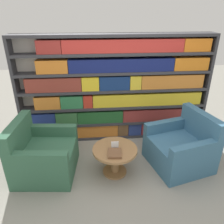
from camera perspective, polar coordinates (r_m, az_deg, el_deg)
The scene contains 7 objects.
ground_plane at distance 3.48m, azimuth 2.87°, elevation -17.39°, with size 14.00×14.00×0.00m, color gray.
bookshelf at distance 4.11m, azimuth 1.34°, elevation 5.64°, with size 3.54×0.30×1.99m.
armchair_left at distance 3.60m, azimuth -17.54°, elevation -10.87°, with size 0.95×0.96×0.88m.
armchair_right at distance 3.78m, azimuth 17.62°, elevation -8.98°, with size 1.07×1.07×0.88m.
coffee_table at distance 3.41m, azimuth 0.75°, elevation -11.29°, with size 0.68×0.68×0.45m.
table_sign at distance 3.31m, azimuth 0.76°, elevation -8.81°, with size 0.11×0.06×0.12m.
stray_book at distance 3.21m, azimuth 0.70°, elevation -10.73°, with size 0.21×0.24×0.04m.
Camera 1 is at (-0.40, -2.52, 2.36)m, focal length 35.00 mm.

